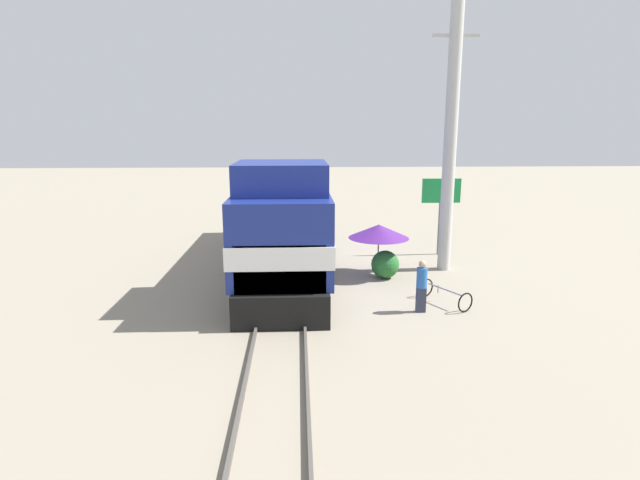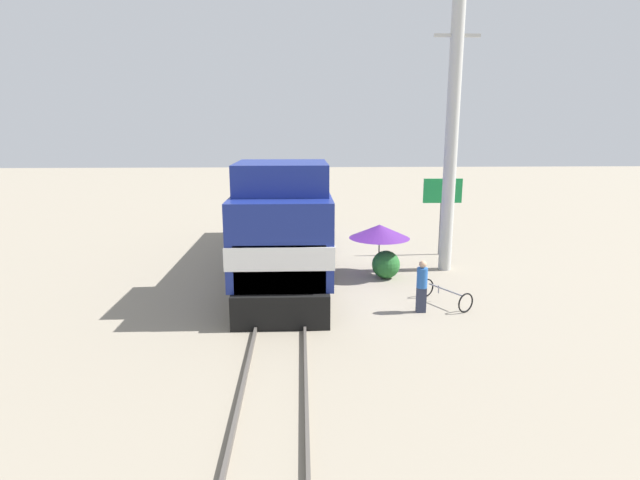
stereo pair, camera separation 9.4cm
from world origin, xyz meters
TOP-DOWN VIEW (x-y plane):
  - ground_plane at (0.00, 0.00)m, footprint 120.00×120.00m
  - rail_near at (-0.72, 0.00)m, footprint 0.08×33.93m
  - rail_far at (0.72, 0.00)m, footprint 0.08×33.93m
  - locomotive at (0.00, 2.16)m, footprint 3.23×14.93m
  - utility_pole at (6.67, 1.53)m, footprint 1.80×0.52m
  - vendor_umbrella at (3.74, 0.71)m, footprint 2.42×2.42m
  - billboard_sign at (7.18, 4.11)m, footprint 1.80×0.12m
  - shrub_cluster at (3.98, 0.36)m, footprint 1.11×1.11m
  - person_bystander at (4.48, -3.45)m, footprint 0.34×0.34m
  - bicycle at (5.47, -2.76)m, footprint 1.48×1.95m

SIDE VIEW (x-z plane):
  - ground_plane at x=0.00m, z-range 0.00..0.00m
  - rail_near at x=-0.72m, z-range 0.00..0.15m
  - rail_far at x=0.72m, z-range 0.00..0.15m
  - bicycle at x=5.47m, z-range 0.01..0.67m
  - shrub_cluster at x=3.98m, z-range 0.00..1.11m
  - person_bystander at x=4.48m, z-range 0.07..1.79m
  - vendor_umbrella at x=3.74m, z-range 0.78..2.88m
  - locomotive at x=0.00m, z-range -0.35..4.37m
  - billboard_sign at x=7.18m, z-range 0.91..4.48m
  - utility_pole at x=6.67m, z-range 0.04..10.60m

